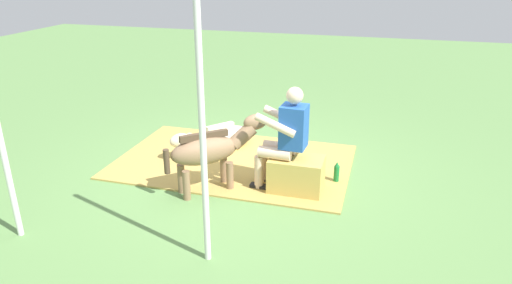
{
  "coord_description": "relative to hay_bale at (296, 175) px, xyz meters",
  "views": [
    {
      "loc": [
        -1.67,
        5.4,
        2.7
      ],
      "look_at": [
        -0.18,
        0.23,
        0.55
      ],
      "focal_mm": 32.58,
      "sensor_mm": 36.0,
      "label": 1
    }
  ],
  "objects": [
    {
      "name": "ground_plane",
      "position": [
        0.73,
        -0.35,
        -0.22
      ],
      "size": [
        24.0,
        24.0,
        0.0
      ],
      "primitive_type": "plane",
      "color": "#608C4C"
    },
    {
      "name": "hay_bale",
      "position": [
        0.0,
        0.0,
        0.0
      ],
      "size": [
        0.65,
        0.44,
        0.44
      ],
      "primitive_type": "cube",
      "color": "tan",
      "rests_on": "ground"
    },
    {
      "name": "tent_pole_left",
      "position": [
        0.53,
        1.6,
        1.0
      ],
      "size": [
        0.06,
        0.06,
        2.44
      ],
      "primitive_type": "cylinder",
      "color": "silver",
      "rests_on": "ground"
    },
    {
      "name": "hay_patch",
      "position": [
        1.02,
        -0.61,
        -0.21
      ],
      "size": [
        3.24,
        2.09,
        0.02
      ],
      "primitive_type": "cube",
      "color": "tan",
      "rests_on": "ground"
    },
    {
      "name": "person_seated",
      "position": [
        0.16,
        -0.01,
        0.5
      ],
      "size": [
        0.68,
        0.44,
        1.32
      ],
      "color": "beige",
      "rests_on": "ground"
    },
    {
      "name": "pony_standing",
      "position": [
        1.0,
        0.25,
        0.32
      ],
      "size": [
        1.09,
        1.02,
        0.9
      ],
      "color": "#8C6B4C",
      "rests_on": "ground"
    },
    {
      "name": "pony_lying",
      "position": [
        1.35,
        -0.93,
        -0.03
      ],
      "size": [
        1.05,
        1.21,
        0.42
      ],
      "color": "beige",
      "rests_on": "ground"
    },
    {
      "name": "soda_bottle",
      "position": [
        -0.45,
        -0.37,
        -0.08
      ],
      "size": [
        0.07,
        0.07,
        0.29
      ],
      "color": "#197233",
      "rests_on": "ground"
    }
  ]
}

